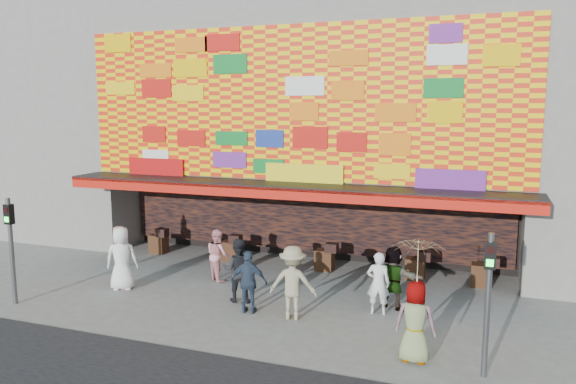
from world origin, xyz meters
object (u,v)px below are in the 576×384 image
(ped_a, at_px, (122,258))
(ped_h, at_px, (378,283))
(signal_left, at_px, (11,239))
(signal_right, at_px, (488,289))
(parasol, at_px, (417,263))
(ped_i, at_px, (218,255))
(ped_f, at_px, (393,277))
(ped_d, at_px, (293,283))
(ped_e, at_px, (249,282))
(ped_g, at_px, (415,322))
(ped_b, at_px, (121,257))
(ped_c, at_px, (238,270))

(ped_a, xyz_separation_m, ped_h, (7.62, 0.65, -0.12))
(signal_left, distance_m, ped_h, 10.10)
(signal_right, relative_size, parasol, 1.53)
(ped_h, distance_m, ped_i, 5.46)
(ped_f, height_order, parasol, parasol)
(ped_d, distance_m, ped_h, 2.29)
(ped_d, height_order, ped_e, ped_d)
(ped_g, xyz_separation_m, ped_h, (-1.30, 2.53, -0.06))
(signal_right, xyz_separation_m, ped_a, (-10.35, 2.09, -0.90))
(ped_d, bearing_deg, ped_e, -7.29)
(ped_h, bearing_deg, ped_b, -3.77)
(ped_i, bearing_deg, ped_h, -156.04)
(ped_h, xyz_separation_m, ped_i, (-5.34, 1.16, -0.02))
(signal_left, height_order, parasol, signal_left)
(signal_right, bearing_deg, ped_f, 126.41)
(ped_a, height_order, ped_b, ped_b)
(ped_f, height_order, ped_h, ped_f)
(signal_left, distance_m, ped_i, 5.92)
(signal_left, distance_m, ped_f, 10.55)
(signal_left, bearing_deg, ped_c, 22.19)
(ped_h, bearing_deg, ped_c, -2.27)
(ped_e, bearing_deg, ped_g, 155.30)
(ped_h, bearing_deg, ped_d, 20.66)
(ped_a, relative_size, parasol, 0.97)
(ped_g, distance_m, parasol, 1.31)
(ped_a, relative_size, ped_e, 1.13)
(ped_c, height_order, parasol, parasol)
(ped_d, xyz_separation_m, ped_i, (-3.33, 2.26, -0.14))
(ped_h, bearing_deg, ped_a, -3.02)
(ped_f, xyz_separation_m, ped_g, (1.00, -3.10, 0.03))
(ped_h, relative_size, parasol, 0.86)
(ped_i, bearing_deg, parasol, -172.88)
(ped_e, distance_m, ped_h, 3.43)
(signal_right, height_order, ped_e, signal_right)
(ped_a, distance_m, ped_d, 5.63)
(signal_right, distance_m, ped_e, 6.27)
(ped_c, xyz_separation_m, ped_h, (3.90, 0.38, -0.06))
(ped_g, distance_m, ped_i, 7.60)
(ped_e, distance_m, ped_f, 3.91)
(ped_c, relative_size, ped_i, 1.10)
(ped_d, xyz_separation_m, parasol, (3.31, -1.44, 1.24))
(ped_f, xyz_separation_m, ped_i, (-5.64, 0.60, -0.04))
(ped_e, xyz_separation_m, ped_f, (3.54, 1.67, 0.02))
(ped_b, relative_size, ped_h, 1.14)
(ped_a, relative_size, ped_c, 1.06)
(ped_b, xyz_separation_m, ped_i, (2.39, 1.72, -0.14))
(signal_left, height_order, ped_g, signal_left)
(ped_e, bearing_deg, signal_right, 157.49)
(ped_f, xyz_separation_m, parasol, (1.00, -3.10, 1.34))
(signal_left, height_order, signal_right, same)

